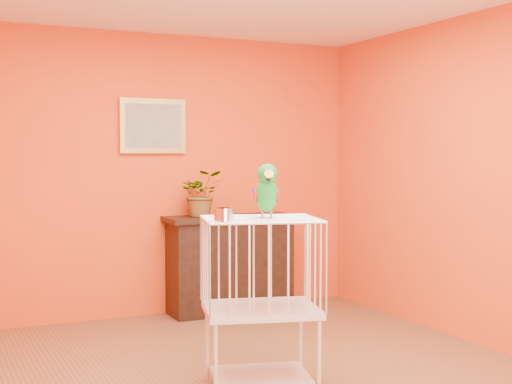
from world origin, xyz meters
TOP-DOWN VIEW (x-y plane):
  - room_shell at (0.00, 0.00)m, footprint 4.50×4.50m
  - console_cabinet at (0.69, 2.03)m, footprint 1.23×0.44m
  - potted_plant at (0.40, 2.02)m, footprint 0.46×0.50m
  - framed_picture at (0.00, 2.22)m, footprint 0.62×0.04m
  - birdcage at (-0.01, -0.08)m, footprint 0.82×0.71m
  - feed_cup at (-0.32, -0.20)m, footprint 0.11×0.11m
  - parrot at (0.01, -0.13)m, footprint 0.19×0.31m

SIDE VIEW (x-z plane):
  - console_cabinet at x=0.69m, z-range 0.00..0.92m
  - birdcage at x=-0.01m, z-range 0.02..1.11m
  - potted_plant at x=0.40m, z-range 0.92..1.25m
  - feed_cup at x=-0.32m, z-range 1.09..1.17m
  - parrot at x=0.01m, z-range 1.09..1.44m
  - room_shell at x=0.00m, z-range -0.67..3.83m
  - framed_picture at x=0.00m, z-range 1.50..2.00m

